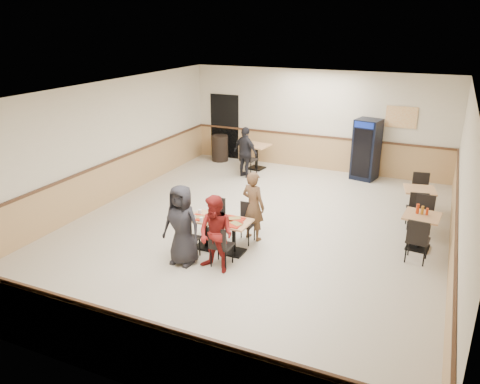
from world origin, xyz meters
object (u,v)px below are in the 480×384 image
at_px(diner_woman_left, 182,225).
at_px(back_table, 257,153).
at_px(diner_woman_right, 216,234).
at_px(side_table_far, 419,199).
at_px(diner_man_opposite, 253,206).
at_px(lone_diner, 246,152).
at_px(side_table_near, 421,226).
at_px(trash_bin, 220,148).
at_px(pepsi_cooler, 366,149).
at_px(main_table, 220,230).

distance_m(diner_woman_left, back_table, 6.22).
relative_size(diner_woman_right, side_table_far, 1.85).
relative_size(diner_man_opposite, side_table_far, 1.89).
distance_m(diner_woman_right, lone_diner, 5.54).
bearing_deg(side_table_near, trash_bin, 148.01).
height_order(diner_woman_left, diner_man_opposite, diner_woman_left).
height_order(lone_diner, pepsi_cooler, pepsi_cooler).
height_order(pepsi_cooler, trash_bin, pepsi_cooler).
bearing_deg(trash_bin, diner_man_opposite, -57.00).
relative_size(diner_woman_right, diner_man_opposite, 0.98).
distance_m(diner_woman_left, trash_bin, 6.93).
bearing_deg(diner_woman_left, diner_man_opposite, 63.83).
relative_size(diner_man_opposite, back_table, 1.83).
bearing_deg(trash_bin, side_table_far, -21.07).
xyz_separation_m(diner_woman_left, side_table_near, (4.04, 2.45, -0.29)).
bearing_deg(diner_woman_right, pepsi_cooler, 87.33).
bearing_deg(lone_diner, back_table, -69.63).
xyz_separation_m(diner_man_opposite, lone_diner, (-1.80, 3.76, 0.00)).
bearing_deg(lone_diner, pepsi_cooler, -138.29).
height_order(main_table, diner_woman_right, diner_woman_right).
bearing_deg(side_table_near, diner_woman_right, -143.56).
bearing_deg(diner_woman_right, back_table, 115.90).
height_order(diner_woman_left, trash_bin, diner_woman_left).
bearing_deg(side_table_far, lone_diner, 166.00).
bearing_deg(trash_bin, pepsi_cooler, 0.53).
xyz_separation_m(diner_man_opposite, side_table_far, (3.07, 2.55, -0.26)).
xyz_separation_m(side_table_near, side_table_far, (-0.15, 1.60, -0.00)).
distance_m(side_table_far, pepsi_cooler, 3.00).
distance_m(diner_man_opposite, lone_diner, 4.17).
xyz_separation_m(diner_man_opposite, pepsi_cooler, (1.42, 5.02, 0.13)).
height_order(main_table, trash_bin, trash_bin).
relative_size(lone_diner, side_table_near, 2.03).
bearing_deg(lone_diner, side_table_near, 171.07).
distance_m(main_table, lone_diner, 4.73).
height_order(main_table, pepsi_cooler, pepsi_cooler).
bearing_deg(diner_woman_right, side_table_near, 46.89).
xyz_separation_m(side_table_far, trash_bin, (-6.30, 2.43, -0.06)).
distance_m(side_table_near, side_table_far, 1.61).
xyz_separation_m(main_table, lone_diner, (-1.39, 4.51, 0.30)).
relative_size(diner_man_opposite, side_table_near, 2.02).
xyz_separation_m(main_table, side_table_near, (3.63, 1.70, 0.04)).
distance_m(diner_woman_left, pepsi_cooler, 6.90).
distance_m(lone_diner, side_table_far, 5.02).
bearing_deg(side_table_far, diner_woman_right, -128.01).
bearing_deg(diner_man_opposite, side_table_near, -149.35).
bearing_deg(pepsi_cooler, side_table_far, -44.15).
bearing_deg(diner_woman_left, side_table_far, 48.39).
height_order(diner_woman_right, lone_diner, lone_diner).
bearing_deg(back_table, lone_diner, -90.00).
distance_m(pepsi_cooler, trash_bin, 4.68).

